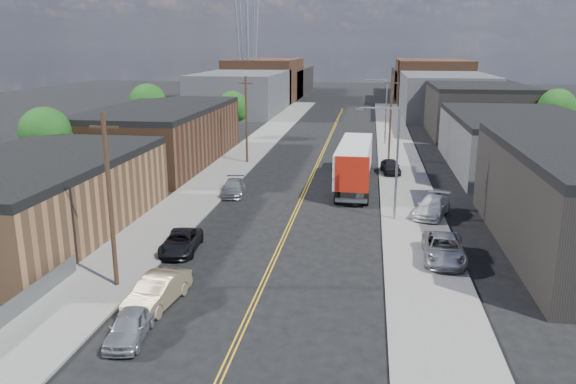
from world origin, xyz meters
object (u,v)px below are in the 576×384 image
(car_right_lot_b, at_px, (432,207))
(car_right_lot_a, at_px, (444,249))
(car_left_d, at_px, (233,187))
(car_left_b, at_px, (157,291))
(car_right_lot_c, at_px, (391,166))
(semi_truck, at_px, (355,159))
(car_ahead_truck, at_px, (347,162))
(car_left_c, at_px, (181,242))
(car_left_a, at_px, (130,326))

(car_right_lot_b, bearing_deg, car_right_lot_a, -72.99)
(car_left_d, bearing_deg, car_left_b, -94.44)
(car_left_d, xyz_separation_m, car_right_lot_c, (14.60, 10.60, 0.19))
(car_left_b, distance_m, car_right_lot_a, 17.89)
(semi_truck, height_order, car_ahead_truck, semi_truck)
(car_left_c, relative_size, car_ahead_truck, 1.01)
(car_left_c, bearing_deg, car_right_lot_a, -3.45)
(semi_truck, xyz_separation_m, car_left_d, (-10.90, -5.69, -1.81))
(car_left_a, relative_size, car_right_lot_c, 0.93)
(car_left_d, distance_m, car_right_lot_b, 17.99)
(car_left_b, distance_m, car_left_c, 8.05)
(car_left_b, relative_size, car_left_c, 1.02)
(semi_truck, distance_m, car_left_a, 33.43)
(car_right_lot_a, height_order, car_right_lot_b, car_right_lot_a)
(car_left_b, distance_m, car_right_lot_b, 24.19)
(car_left_a, bearing_deg, car_right_lot_b, 47.08)
(car_left_b, bearing_deg, car_left_c, 107.51)
(car_left_b, relative_size, car_right_lot_c, 1.14)
(semi_truck, bearing_deg, car_ahead_truck, 99.26)
(car_right_lot_a, distance_m, car_ahead_truck, 28.49)
(car_left_a, xyz_separation_m, car_left_d, (-1.40, 26.31, 0.01))
(car_left_b, relative_size, car_ahead_truck, 1.03)
(car_ahead_truck, bearing_deg, car_right_lot_a, -68.84)
(car_left_d, height_order, car_right_lot_b, car_right_lot_b)
(semi_truck, height_order, car_right_lot_b, semi_truck)
(car_left_b, xyz_separation_m, car_left_d, (-1.40, 22.72, -0.12))
(car_left_c, height_order, car_right_lot_b, car_right_lot_b)
(semi_truck, relative_size, car_right_lot_b, 3.25)
(car_left_a, xyz_separation_m, car_right_lot_b, (16.00, 21.74, 0.22))
(semi_truck, bearing_deg, car_left_a, -104.56)
(car_right_lot_c, bearing_deg, car_right_lot_b, -87.42)
(car_left_a, bearing_deg, car_ahead_truck, 71.29)
(car_left_d, relative_size, car_ahead_truck, 1.00)
(semi_truck, height_order, car_left_a, semi_truck)
(car_left_b, distance_m, car_left_d, 22.76)
(car_left_a, relative_size, car_left_d, 0.84)
(semi_truck, xyz_separation_m, car_right_lot_c, (3.70, 4.90, -1.62))
(car_right_lot_c, xyz_separation_m, car_ahead_truck, (-4.67, 2.71, -0.22))
(car_left_b, height_order, car_ahead_truck, car_left_b)
(car_right_lot_a, relative_size, car_right_lot_c, 1.27)
(car_right_lot_a, bearing_deg, car_left_c, -175.69)
(car_left_c, height_order, car_left_d, car_left_d)
(car_right_lot_c, relative_size, car_ahead_truck, 0.90)
(car_right_lot_c, bearing_deg, car_left_c, -127.78)
(semi_truck, xyz_separation_m, car_left_c, (-10.90, -20.49, -1.83))
(car_right_lot_b, distance_m, car_right_lot_c, 15.43)
(car_left_d, relative_size, car_right_lot_c, 1.10)
(car_right_lot_a, bearing_deg, car_right_lot_c, 98.35)
(semi_truck, relative_size, car_right_lot_c, 3.88)
(car_left_b, height_order, car_right_lot_a, car_right_lot_a)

